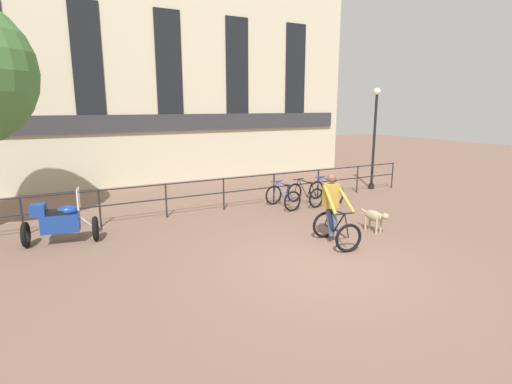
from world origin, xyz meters
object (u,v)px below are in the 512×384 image
object	(u,v)px
cyclist_with_bike	(334,213)
parked_motorcycle	(60,222)
dog	(375,217)
parked_bicycle_near_lamp	(283,197)
parked_bicycle_mid_right	(326,192)
street_lamp	(375,133)
parked_bicycle_mid_left	(305,194)

from	to	relation	value
cyclist_with_bike	parked_motorcycle	size ratio (longest dim) A/B	0.97
cyclist_with_bike	dog	distance (m)	1.56
parked_motorcycle	parked_bicycle_near_lamp	distance (m)	6.64
parked_bicycle_near_lamp	parked_bicycle_mid_right	size ratio (longest dim) A/B	1.00
parked_motorcycle	cyclist_with_bike	bearing A→B (deg)	-107.61
dog	street_lamp	world-z (taller)	street_lamp
parked_bicycle_mid_right	street_lamp	size ratio (longest dim) A/B	0.29
dog	parked_bicycle_mid_left	size ratio (longest dim) A/B	0.82
parked_motorcycle	street_lamp	bearing A→B (deg)	-73.19
parked_bicycle_mid_left	parked_bicycle_mid_right	world-z (taller)	same
cyclist_with_bike	parked_bicycle_mid_left	size ratio (longest dim) A/B	1.41
parked_bicycle_near_lamp	parked_bicycle_mid_right	bearing A→B (deg)	175.91
parked_motorcycle	parked_bicycle_mid_right	distance (m)	8.43
parked_bicycle_mid_left	parked_bicycle_near_lamp	bearing A→B (deg)	-9.21
parked_motorcycle	street_lamp	xyz separation A→B (m)	(11.45, 1.37, 1.68)
dog	parked_motorcycle	bearing A→B (deg)	156.17
parked_bicycle_mid_right	parked_motorcycle	bearing A→B (deg)	-1.08
parked_motorcycle	parked_bicycle_near_lamp	xyz separation A→B (m)	(6.63, 0.43, -0.20)
parked_motorcycle	street_lamp	size ratio (longest dim) A/B	0.44
cyclist_with_bike	parked_bicycle_mid_right	distance (m)	4.34
cyclist_with_bike	parked_bicycle_near_lamp	size ratio (longest dim) A/B	1.47
dog	cyclist_with_bike	bearing A→B (deg)	-176.74
cyclist_with_bike	parked_bicycle_mid_left	distance (m)	3.89
dog	street_lamp	xyz separation A→B (m)	(4.05, 4.30, 1.82)
dog	parked_bicycle_mid_right	bearing A→B (deg)	71.01
parked_bicycle_near_lamp	parked_bicycle_mid_left	size ratio (longest dim) A/B	0.96
dog	parked_bicycle_near_lamp	bearing A→B (deg)	100.81
parked_bicycle_near_lamp	parked_bicycle_mid_right	distance (m)	1.79
street_lamp	parked_bicycle_mid_right	bearing A→B (deg)	-162.81
cyclist_with_bike	dog	xyz separation A→B (m)	(1.52, 0.15, -0.34)
cyclist_with_bike	street_lamp	bearing A→B (deg)	47.35
parked_bicycle_near_lamp	parked_bicycle_mid_left	xyz separation A→B (m)	(0.90, 0.00, -0.00)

